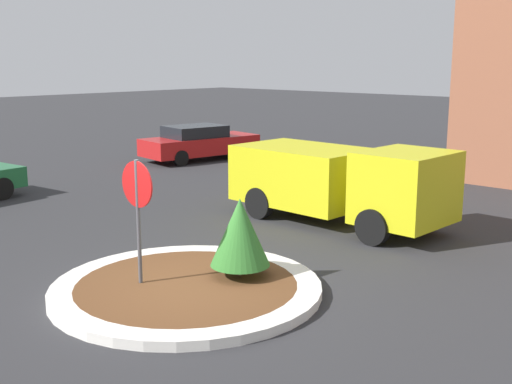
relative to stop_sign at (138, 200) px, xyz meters
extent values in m
plane|color=#2D2D30|center=(0.64, 0.51, -1.67)|extent=(120.00, 120.00, 0.00)
cylinder|color=silver|center=(0.64, 0.51, -1.58)|extent=(4.78, 4.78, 0.17)
cylinder|color=brown|center=(0.64, 0.51, -1.58)|extent=(3.92, 3.92, 0.17)
cylinder|color=#4C4C51|center=(0.00, 0.00, -0.48)|extent=(0.07, 0.07, 2.38)
cylinder|color=#B71414|center=(0.00, 0.00, 0.28)|extent=(0.82, 0.03, 0.82)
cylinder|color=brown|center=(1.06, 1.45, -1.39)|extent=(0.08, 0.08, 0.21)
cone|color=#2D6B28|center=(1.06, 1.45, -0.67)|extent=(1.09, 1.09, 1.24)
cube|color=gold|center=(1.65, 6.31, -0.48)|extent=(1.87, 2.16, 1.64)
cube|color=gold|center=(-1.40, 6.40, -0.57)|extent=(3.45, 2.32, 1.46)
cube|color=black|center=(2.28, 6.29, -0.19)|extent=(0.10, 1.88, 0.57)
cylinder|color=black|center=(1.51, 7.33, -1.26)|extent=(0.83, 0.27, 0.82)
cylinder|color=black|center=(1.45, 5.29, -1.26)|extent=(0.83, 0.27, 0.82)
cylinder|color=black|center=(-1.98, 7.44, -1.26)|extent=(0.83, 0.27, 0.82)
cylinder|color=black|center=(-2.05, 5.40, -1.26)|extent=(0.83, 0.27, 0.82)
cube|color=#B21919|center=(-10.52, 11.14, -1.06)|extent=(2.65, 5.03, 0.69)
cube|color=black|center=(-10.56, 10.90, -0.48)|extent=(2.02, 2.54, 0.47)
cylinder|color=black|center=(-11.14, 12.75, -1.36)|extent=(0.31, 0.65, 0.62)
cylinder|color=black|center=(-9.42, 12.46, -1.36)|extent=(0.31, 0.65, 0.62)
cylinder|color=black|center=(-11.62, 9.82, -1.36)|extent=(0.31, 0.65, 0.62)
cylinder|color=black|center=(-9.90, 9.54, -1.36)|extent=(0.31, 0.65, 0.62)
cylinder|color=black|center=(-9.14, 1.96, -1.33)|extent=(0.28, 0.69, 0.67)
camera|label=1|loc=(8.82, -6.60, 2.39)|focal=45.00mm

